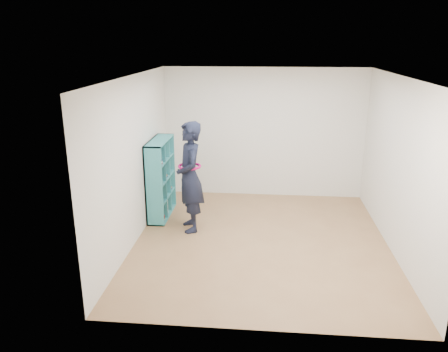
{
  "coord_description": "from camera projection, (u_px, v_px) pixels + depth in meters",
  "views": [
    {
      "loc": [
        0.0,
        -6.4,
        3.12
      ],
      "look_at": [
        -0.62,
        0.3,
        0.99
      ],
      "focal_mm": 35.0,
      "sensor_mm": 36.0,
      "label": 1
    }
  ],
  "objects": [
    {
      "name": "floor",
      "position": [
        261.0,
        242.0,
        7.02
      ],
      "size": [
        4.5,
        4.5,
        0.0
      ],
      "primitive_type": "plane",
      "color": "olive",
      "rests_on": "ground"
    },
    {
      "name": "wall_front",
      "position": [
        261.0,
        223.0,
        4.49
      ],
      "size": [
        4.0,
        0.02,
        2.6
      ],
      "primitive_type": "cube",
      "color": "silver",
      "rests_on": "floor"
    },
    {
      "name": "person",
      "position": [
        190.0,
        177.0,
        7.21
      ],
      "size": [
        0.64,
        0.78,
        1.86
      ],
      "rotation": [
        0.0,
        0.0,
        -1.24
      ],
      "color": "black",
      "rests_on": "floor"
    },
    {
      "name": "ceiling",
      "position": [
        265.0,
        77.0,
        6.23
      ],
      "size": [
        4.5,
        4.5,
        0.0
      ],
      "primitive_type": "plane",
      "color": "white",
      "rests_on": "wall_back"
    },
    {
      "name": "bookshelf",
      "position": [
        159.0,
        179.0,
        7.88
      ],
      "size": [
        0.31,
        1.06,
        1.42
      ],
      "color": "teal",
      "rests_on": "floor"
    },
    {
      "name": "smartphone",
      "position": [
        181.0,
        169.0,
        7.23
      ],
      "size": [
        0.06,
        0.1,
        0.13
      ],
      "rotation": [
        0.46,
        0.0,
        0.48
      ],
      "color": "silver",
      "rests_on": "person"
    },
    {
      "name": "wall_back",
      "position": [
        264.0,
        133.0,
        8.76
      ],
      "size": [
        4.0,
        0.02,
        2.6
      ],
      "primitive_type": "cube",
      "color": "silver",
      "rests_on": "floor"
    },
    {
      "name": "wall_left",
      "position": [
        134.0,
        161.0,
        6.8
      ],
      "size": [
        0.02,
        4.5,
        2.6
      ],
      "primitive_type": "cube",
      "color": "silver",
      "rests_on": "floor"
    },
    {
      "name": "wall_right",
      "position": [
        399.0,
        167.0,
        6.45
      ],
      "size": [
        0.02,
        4.5,
        2.6
      ],
      "primitive_type": "cube",
      "color": "silver",
      "rests_on": "floor"
    }
  ]
}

